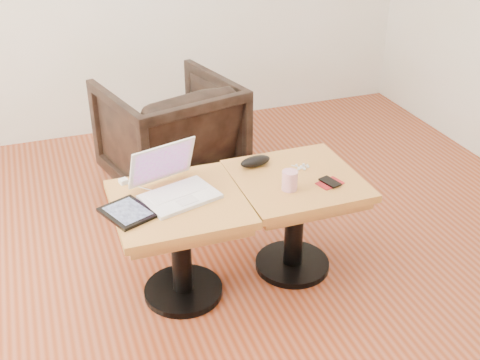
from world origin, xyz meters
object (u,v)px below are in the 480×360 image
object	(u,v)px
side_table_left	(180,225)
laptop	(174,185)
striped_cup	(290,180)
armchair	(170,134)
side_table_right	(295,201)

from	to	relation	value
side_table_left	laptop	size ratio (longest dim) A/B	1.50
striped_cup	side_table_left	bearing A→B (deg)	171.09
side_table_left	striped_cup	bearing A→B (deg)	-8.33
side_table_left	armchair	xyz separation A→B (m)	(0.24, 1.15, -0.06)
side_table_left	laptop	distance (m)	0.20
side_table_left	laptop	bearing A→B (deg)	92.55
striped_cup	side_table_right	bearing A→B (deg)	49.57
side_table_right	striped_cup	size ratio (longest dim) A/B	6.27
side_table_left	side_table_right	world-z (taller)	same
side_table_right	armchair	distance (m)	1.20
side_table_left	armchair	bearing A→B (deg)	78.99
armchair	laptop	bearing A→B (deg)	63.29
striped_cup	armchair	size ratio (longest dim) A/B	0.12
side_table_left	laptop	world-z (taller)	laptop
laptop	striped_cup	world-z (taller)	laptop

